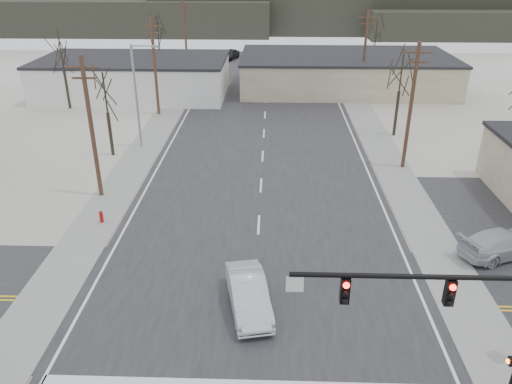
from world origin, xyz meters
TOP-DOWN VIEW (x-y plane):
  - ground at (0.00, 0.00)m, footprint 140.00×140.00m
  - main_road at (0.00, 15.00)m, footprint 18.00×110.00m
  - cross_road at (0.00, 0.00)m, footprint 90.00×10.00m
  - sidewalk_left at (-10.60, 20.00)m, footprint 3.00×90.00m
  - sidewalk_right at (10.60, 20.00)m, footprint 3.00×90.00m
  - traffic_signal_mast at (7.89, -6.20)m, footprint 8.95×0.43m
  - fire_hydrant at (-10.20, 8.00)m, footprint 0.24×0.24m
  - building_left_far at (-16.00, 40.00)m, footprint 22.30×12.30m
  - building_right_far at (10.00, 44.00)m, footprint 26.30×14.30m
  - upole_left_b at (-11.50, 12.00)m, footprint 2.20×0.30m
  - upole_left_c at (-11.50, 32.00)m, footprint 2.20×0.30m
  - upole_left_d at (-11.50, 52.00)m, footprint 2.20×0.30m
  - upole_right_a at (11.50, 18.00)m, footprint 2.20×0.30m
  - upole_right_b at (11.50, 40.00)m, footprint 2.20×0.30m
  - streetlight_main at (-10.80, 22.00)m, footprint 2.40×0.25m
  - tree_left_near at (-13.00, 20.00)m, footprint 3.30×3.30m
  - tree_right_mid at (12.50, 26.00)m, footprint 3.74×3.74m
  - tree_left_far at (-14.00, 46.00)m, footprint 3.96×3.96m
  - tree_right_far at (15.00, 52.00)m, footprint 3.52×3.52m
  - tree_left_mid at (-22.00, 34.00)m, footprint 3.96×3.96m
  - hill_left at (-35.00, 92.00)m, footprint 70.00×18.00m
  - hill_center at (15.00, 96.00)m, footprint 80.00×18.00m
  - hill_right at (50.00, 90.00)m, footprint 60.00×18.00m
  - sedan_crossing at (-0.27, -0.31)m, footprint 2.70×5.21m
  - car_far_a at (1.49, 45.35)m, footprint 2.17×5.11m
  - car_far_b at (-6.20, 63.03)m, footprint 3.23×4.97m
  - car_parked_silver at (14.11, 4.95)m, footprint 5.74×4.01m

SIDE VIEW (x-z plane):
  - ground at x=0.00m, z-range 0.00..0.00m
  - cross_road at x=0.00m, z-range 0.00..0.04m
  - main_road at x=0.00m, z-range 0.00..0.05m
  - sidewalk_left at x=-10.60m, z-range 0.00..0.06m
  - sidewalk_right at x=10.60m, z-range 0.00..0.06m
  - fire_hydrant at x=-10.20m, z-range 0.02..0.89m
  - car_far_a at x=1.49m, z-range 0.05..1.52m
  - car_parked_silver at x=14.11m, z-range 0.03..1.58m
  - car_far_b at x=-6.20m, z-range 0.05..1.62m
  - sedan_crossing at x=-0.27m, z-range 0.05..1.68m
  - building_right_far at x=10.00m, z-range 0.00..4.30m
  - building_left_far at x=-16.00m, z-range 0.01..4.51m
  - hill_right at x=50.00m, z-range 0.00..5.50m
  - hill_left at x=-35.00m, z-range 0.00..7.00m
  - hill_center at x=15.00m, z-range 0.00..9.00m
  - traffic_signal_mast at x=7.89m, z-range 1.07..8.27m
  - streetlight_main at x=-10.80m, z-range 0.59..9.59m
  - upole_left_b at x=-11.50m, z-range 0.22..10.22m
  - upole_left_c at x=-11.50m, z-range 0.22..10.22m
  - upole_left_d at x=-11.50m, z-range 0.22..10.22m
  - upole_right_a at x=11.50m, z-range 0.22..10.22m
  - upole_right_b at x=11.50m, z-range 0.22..10.22m
  - tree_left_near at x=-13.00m, z-range 1.55..8.90m
  - tree_right_far at x=15.00m, z-range 1.66..9.50m
  - tree_right_mid at x=12.50m, z-range 1.77..10.10m
  - tree_left_far at x=-14.00m, z-range 1.87..10.69m
  - tree_left_mid at x=-22.00m, z-range 1.87..10.69m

